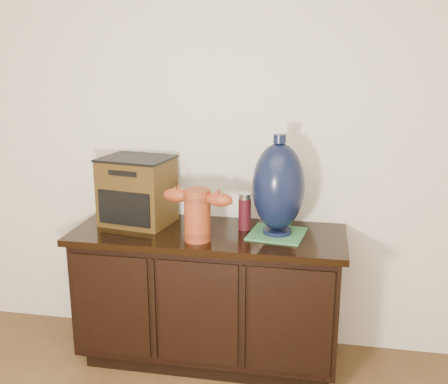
% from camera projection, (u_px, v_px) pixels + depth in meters
% --- Properties ---
extents(sideboard, '(1.46, 0.56, 0.75)m').
position_uv_depth(sideboard, '(208.00, 294.00, 2.90)').
color(sideboard, black).
rests_on(sideboard, ground).
extents(terracotta_vessel, '(0.38, 0.16, 0.27)m').
position_uv_depth(terracotta_vessel, '(197.00, 212.00, 2.64)').
color(terracotta_vessel, '#8F381A').
rests_on(terracotta_vessel, sideboard).
extents(tv_radio, '(0.42, 0.36, 0.37)m').
position_uv_depth(tv_radio, '(137.00, 191.00, 2.91)').
color(tv_radio, '#3D2A0F').
rests_on(tv_radio, sideboard).
extents(green_mat, '(0.32, 0.32, 0.01)m').
position_uv_depth(green_mat, '(277.00, 234.00, 2.76)').
color(green_mat, '#32703F').
rests_on(green_mat, sideboard).
extents(lamp_base, '(0.30, 0.30, 0.52)m').
position_uv_depth(lamp_base, '(278.00, 187.00, 2.69)').
color(lamp_base, black).
rests_on(lamp_base, green_mat).
extents(spray_can, '(0.07, 0.07, 0.20)m').
position_uv_depth(spray_can, '(245.00, 212.00, 2.82)').
color(spray_can, '#5D101C').
rests_on(spray_can, sideboard).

